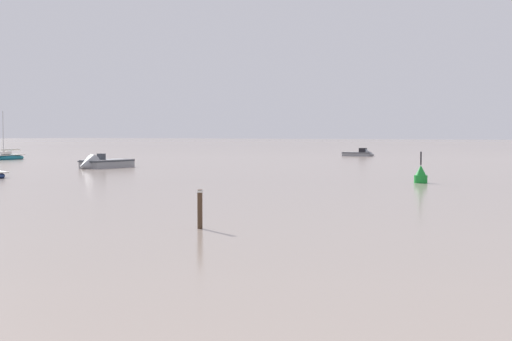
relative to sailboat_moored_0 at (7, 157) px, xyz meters
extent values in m
ellipsoid|color=#197084|center=(0.00, 0.01, -0.08)|extent=(2.50, 6.01, 1.01)
cube|color=silver|center=(0.00, 0.01, 0.32)|extent=(2.22, 5.12, 0.10)
cube|color=silver|center=(0.03, -0.28, 0.60)|extent=(1.16, 1.52, 0.36)
cylinder|color=#B7BABF|center=(0.06, -0.51, 3.19)|extent=(0.10, 0.10, 5.53)
cylinder|color=beige|center=(-0.09, 0.73, 0.97)|extent=(0.59, 3.21, 0.20)
cube|color=gray|center=(31.33, 38.19, -0.08)|extent=(4.33, 2.52, 0.80)
cone|color=gray|center=(33.41, 38.65, -0.08)|extent=(1.58, 1.84, 1.60)
cube|color=black|center=(31.38, 38.20, 0.22)|extent=(4.43, 2.57, 0.09)
cube|color=black|center=(32.28, 38.40, 0.63)|extent=(1.22, 1.45, 0.62)
cube|color=#384751|center=(32.75, 38.50, 0.67)|extent=(0.48, 1.23, 0.49)
cube|color=black|center=(29.39, 37.77, 0.04)|extent=(0.31, 0.37, 0.57)
cube|color=gray|center=(27.19, -9.38, -0.01)|extent=(2.52, 5.59, 1.08)
cone|color=gray|center=(27.31, -12.25, -0.01)|extent=(2.24, 1.81, 2.17)
cube|color=#33383F|center=(27.19, -9.44, 0.39)|extent=(2.57, 5.72, 0.12)
cube|color=#33383F|center=(27.22, -10.22, 0.83)|extent=(0.74, 0.51, 0.60)
cube|color=black|center=(27.07, -6.69, 0.15)|extent=(0.45, 0.35, 0.77)
cylinder|color=#198C2D|center=(61.04, -14.02, -0.11)|extent=(0.90, 0.90, 0.70)
cone|color=#198C2D|center=(61.04, -14.02, 0.59)|extent=(0.72, 0.72, 0.70)
cylinder|color=black|center=(61.04, -14.02, 1.39)|extent=(0.10, 0.10, 0.90)
cylinder|color=#463323|center=(63.26, -41.33, 0.33)|extent=(0.18, 0.18, 1.53)
cylinder|color=silver|center=(63.26, -41.33, 1.03)|extent=(0.22, 0.22, 0.08)
camera|label=1|loc=(79.07, -61.82, 3.05)|focal=51.82mm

